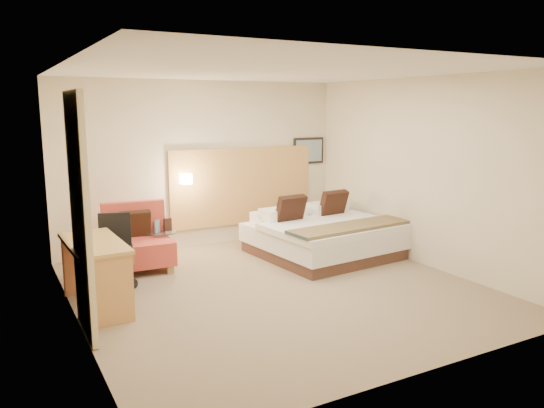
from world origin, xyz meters
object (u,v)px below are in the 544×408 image
side_table (162,246)px  desk_chair (116,257)px  desk (97,255)px  bed (322,236)px  lounge_chair (138,244)px

side_table → desk_chair: size_ratio=0.52×
side_table → desk: desk is taller
bed → desk_chair: 3.15m
desk → desk_chair: desk_chair is taller
bed → side_table: bed is taller
lounge_chair → bed: bearing=-13.2°
side_table → desk_chair: desk_chair is taller
bed → lounge_chair: bearing=166.8°
side_table → lounge_chair: bearing=-167.5°
desk → desk_chair: 0.78m
bed → desk_chair: bearing=179.4°
lounge_chair → side_table: bearing=12.5°
bed → lounge_chair: 2.78m
side_table → bed: bearing=-17.1°
desk → desk_chair: size_ratio=1.38×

